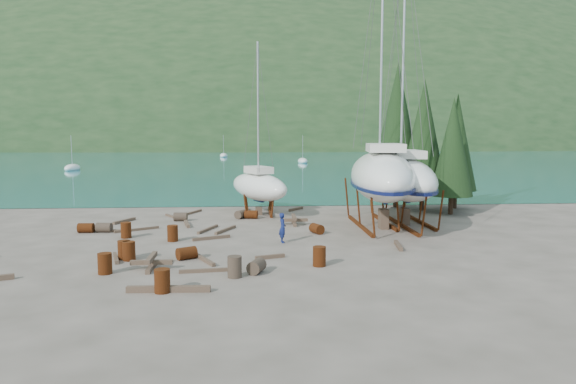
{
  "coord_description": "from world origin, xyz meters",
  "views": [
    {
      "loc": [
        -0.52,
        -26.33,
        5.78
      ],
      "look_at": [
        1.53,
        3.0,
        2.51
      ],
      "focal_mm": 32.0,
      "sensor_mm": 36.0,
      "label": 1
    }
  ],
  "objects": [
    {
      "name": "timber_pile_fore",
      "position": [
        -4.9,
        -4.27,
        0.3
      ],
      "size": [
        1.8,
        1.8,
        0.6
      ],
      "color": "brown",
      "rests_on": "ground"
    },
    {
      "name": "timber_7",
      "position": [
        0.29,
        -2.71,
        0.09
      ],
      "size": [
        1.44,
        0.64,
        0.17
      ],
      "primitive_type": "cube",
      "rotation": [
        0.0,
        0.0,
        1.9
      ],
      "color": "brown",
      "rests_on": "ground"
    },
    {
      "name": "cypress_near_right",
      "position": [
        12.5,
        12.0,
        5.79
      ],
      "size": [
        3.6,
        3.6,
        10.0
      ],
      "color": "black",
      "rests_on": "ground"
    },
    {
      "name": "timber_9",
      "position": [
        -4.96,
        11.6,
        0.08
      ],
      "size": [
        1.16,
        2.48,
        0.15
      ],
      "primitive_type": "cube",
      "rotation": [
        0.0,
        0.0,
        2.74
      ],
      "color": "brown",
      "rests_on": "ground"
    },
    {
      "name": "drum_10",
      "position": [
        -6.25,
        -2.59,
        0.44
      ],
      "size": [
        0.58,
        0.58,
        0.88
      ],
      "primitive_type": "cylinder",
      "color": "#622C10",
      "rests_on": "ground"
    },
    {
      "name": "timber_16",
      "position": [
        -3.64,
        -7.63,
        0.11
      ],
      "size": [
        3.1,
        0.35,
        0.23
      ],
      "primitive_type": "cube",
      "rotation": [
        0.0,
        0.0,
        1.53
      ],
      "color": "brown",
      "rests_on": "ground"
    },
    {
      "name": "large_sailboat_near",
      "position": [
        7.58,
        5.21,
        3.29
      ],
      "size": [
        5.77,
        13.42,
        20.45
      ],
      "rotation": [
        0.0,
        0.0,
        -0.16
      ],
      "color": "white",
      "rests_on": "ground"
    },
    {
      "name": "moored_boat_mid",
      "position": [
        10.0,
        80.0,
        0.39
      ],
      "size": [
        2.0,
        5.0,
        6.05
      ],
      "color": "white",
      "rests_on": "ground"
    },
    {
      "name": "timber_8",
      "position": [
        -4.74,
        6.58,
        0.09
      ],
      "size": [
        0.63,
        2.11,
        0.19
      ],
      "primitive_type": "cube",
      "rotation": [
        0.0,
        0.0,
        0.21
      ],
      "color": "brown",
      "rests_on": "ground"
    },
    {
      "name": "drum_9",
      "position": [
        -5.38,
        8.33,
        0.29
      ],
      "size": [
        0.92,
        0.63,
        0.58
      ],
      "primitive_type": "cylinder",
      "rotation": [
        1.57,
        0.0,
        1.51
      ],
      "color": "#2D2823",
      "rests_on": "ground"
    },
    {
      "name": "cypress_back_left",
      "position": [
        11.0,
        14.0,
        6.66
      ],
      "size": [
        4.14,
        4.14,
        11.5
      ],
      "color": "black",
      "rests_on": "ground"
    },
    {
      "name": "timber_3",
      "position": [
        -2.4,
        -4.92,
        0.07
      ],
      "size": [
        2.47,
        0.42,
        0.15
      ],
      "primitive_type": "cube",
      "rotation": [
        0.0,
        0.0,
        1.68
      ],
      "color": "brown",
      "rests_on": "ground"
    },
    {
      "name": "moored_boat_left",
      "position": [
        -30.0,
        60.0,
        0.39
      ],
      "size": [
        2.0,
        5.0,
        6.05
      ],
      "color": "white",
      "rests_on": "ground"
    },
    {
      "name": "ground",
      "position": [
        0.0,
        0.0,
        0.0
      ],
      "size": [
        600.0,
        600.0,
        0.0
      ],
      "primitive_type": "plane",
      "color": "#554C43",
      "rests_on": "ground"
    },
    {
      "name": "drum_4",
      "position": [
        -0.62,
        8.96,
        0.29
      ],
      "size": [
        0.97,
        0.73,
        0.58
      ],
      "primitive_type": "cylinder",
      "rotation": [
        1.57,
        0.0,
        1.39
      ],
      "color": "#622C10",
      "rests_on": "ground"
    },
    {
      "name": "timber_6",
      "position": [
        2.84,
        12.78,
        0.1
      ],
      "size": [
        1.27,
        1.55,
        0.19
      ],
      "primitive_type": "cube",
      "rotation": [
        0.0,
        0.0,
        2.48
      ],
      "color": "brown",
      "rests_on": "ground"
    },
    {
      "name": "far_house_right",
      "position": [
        30.0,
        190.0,
        2.92
      ],
      "size": [
        6.6,
        5.6,
        5.6
      ],
      "color": "beige",
      "rests_on": "ground"
    },
    {
      "name": "drum_1",
      "position": [
        -0.37,
        -5.24,
        0.29
      ],
      "size": [
        0.87,
        1.03,
        0.58
      ],
      "primitive_type": "cylinder",
      "rotation": [
        1.57,
        0.0,
        2.76
      ],
      "color": "#2D2823",
      "rests_on": "ground"
    },
    {
      "name": "timber_0",
      "position": [
        -6.1,
        9.7,
        0.07
      ],
      "size": [
        1.43,
        2.25,
        0.14
      ],
      "primitive_type": "cube",
      "rotation": [
        0.0,
        0.0,
        0.54
      ],
      "color": "brown",
      "rests_on": "ground"
    },
    {
      "name": "cypress_mid_right",
      "position": [
        14.0,
        10.0,
        4.92
      ],
      "size": [
        3.06,
        3.06,
        8.5
      ],
      "color": "black",
      "rests_on": "ground"
    },
    {
      "name": "timber_5",
      "position": [
        -2.84,
        -2.85,
        0.08
      ],
      "size": [
        1.35,
        2.53,
        0.16
      ],
      "primitive_type": "cube",
      "rotation": [
        0.0,
        0.0,
        0.45
      ],
      "color": "brown",
      "rests_on": "ground"
    },
    {
      "name": "drum_17",
      "position": [
        -1.27,
        -5.81,
        0.44
      ],
      "size": [
        0.58,
        0.58,
        0.88
      ],
      "primitive_type": "cylinder",
      "color": "#2D2823",
      "rests_on": "ground"
    },
    {
      "name": "drum_3",
      "position": [
        -3.86,
        -7.67,
        0.44
      ],
      "size": [
        0.58,
        0.58,
        0.88
      ],
      "primitive_type": "cylinder",
      "color": "#622C10",
      "rests_on": "ground"
    },
    {
      "name": "moored_boat_far",
      "position": [
        -8.0,
        110.0,
        0.39
      ],
      "size": [
        2.0,
        5.0,
        6.05
      ],
      "color": "white",
      "rests_on": "ground"
    },
    {
      "name": "drum_8",
      "position": [
        -7.66,
        2.74,
        0.44
      ],
      "size": [
        0.58,
        0.58,
        0.88
      ],
      "primitive_type": "cylinder",
      "color": "#622C10",
      "rests_on": "ground"
    },
    {
      "name": "far_house_center",
      "position": [
        -20.0,
        190.0,
        2.92
      ],
      "size": [
        6.6,
        5.6,
        5.6
      ],
      "color": "beige",
      "rests_on": "ground"
    },
    {
      "name": "drum_11",
      "position": [
        -1.33,
        9.12,
        0.29
      ],
      "size": [
        0.95,
        1.05,
        0.58
      ],
      "primitive_type": "cylinder",
      "rotation": [
        1.57,
        0.0,
        2.61
      ],
      "color": "#2D2823",
      "rests_on": "ground"
    },
    {
      "name": "worker",
      "position": [
        1.09,
        0.86,
        0.81
      ],
      "size": [
        0.46,
        0.64,
        1.62
      ],
      "primitive_type": "imported",
      "rotation": [
        0.0,
        0.0,
        1.71
      ],
      "color": "navy",
      "rests_on": "ground"
    },
    {
      "name": "timber_15",
      "position": [
        -7.53,
        4.92,
        0.07
      ],
      "size": [
        2.41,
        1.57,
        0.15
      ],
      "primitive_type": "cube",
      "rotation": [
        0.0,
        0.0,
        2.13
      ],
      "color": "brown",
      "rests_on": "ground"
    },
    {
      "name": "timber_pile_aft",
      "position": [
        2.16,
        6.37,
        0.3
      ],
      "size": [
        1.8,
        1.8,
        0.6
      ],
      "color": "brown",
      "rests_on": "ground"
    },
    {
      "name": "timber_1",
      "position": [
        7.0,
        -0.74,
        0.1
      ],
      "size": [
        0.45,
        1.98,
        0.19
      ],
      "primitive_type": "cube",
      "rotation": [
        0.0,
        0.0,
        3.01
      ],
      "color": "brown",
      "rests_on": "ground"
    },
    {
      "name": "small_sailboat_shore",
      "position": [
        -0.06,
        11.27,
        2.06
      ],
      "size": [
        5.42,
        8.14,
        12.5
      ],
      "rotation": [
        0.0,
        0.0,
        0.42
      ],
      "color": "white",
      "rests_on": "ground"
    },
    {
      "name": "cypress_far_right",
      "position": [
        15.5,
        13.0,
        5.21
      ],
      "size": [
        3.24,
        3.24,
        9.0
      ],
      "color": "black",
      "rests_on": "ground"
    },
    {
      "name": "timber_10",
      "position": [
        -2.16,
        4.39,
        0.08
      ],
      "size": [
        1.18,
        2.36,
        0.16
      ],
      "primitive_type": "cube",
      "rotation": [
        0.0,
        0.0,
        2.72
      ],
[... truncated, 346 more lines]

